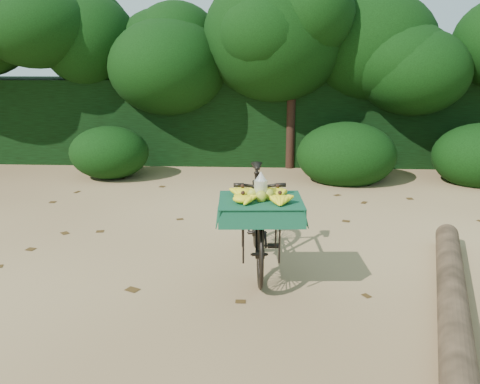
{
  "coord_description": "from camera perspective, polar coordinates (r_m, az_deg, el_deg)",
  "views": [
    {
      "loc": [
        0.02,
        -5.11,
        2.33
      ],
      "look_at": [
        -0.26,
        -0.01,
        0.94
      ],
      "focal_mm": 38.0,
      "sensor_mm": 36.0,
      "label": 1
    }
  ],
  "objects": [
    {
      "name": "ground",
      "position": [
        5.62,
        2.65,
        -9.25
      ],
      "size": [
        80.0,
        80.0,
        0.0
      ],
      "primitive_type": "plane",
      "color": "tan",
      "rests_on": "ground"
    },
    {
      "name": "vendor_bicycle",
      "position": [
        5.63,
        2.0,
        -2.84
      ],
      "size": [
        0.86,
        1.92,
        1.14
      ],
      "rotation": [
        0.0,
        0.0,
        0.07
      ],
      "color": "black",
      "rests_on": "ground"
    },
    {
      "name": "fallen_log",
      "position": [
        5.18,
        22.75,
        -11.11
      ],
      "size": [
        1.36,
        3.68,
        0.27
      ],
      "primitive_type": "cylinder",
      "rotation": [
        1.57,
        0.0,
        -0.3
      ],
      "color": "brown",
      "rests_on": "ground"
    },
    {
      "name": "hedge_backdrop",
      "position": [
        11.5,
        3.01,
        8.11
      ],
      "size": [
        26.0,
        1.8,
        1.8
      ],
      "primitive_type": "cube",
      "color": "black",
      "rests_on": "ground"
    },
    {
      "name": "tree_row",
      "position": [
        10.64,
        -0.52,
        13.49
      ],
      "size": [
        14.5,
        2.0,
        4.0
      ],
      "primitive_type": null,
      "color": "black",
      "rests_on": "ground"
    },
    {
      "name": "bush_clumps",
      "position": [
        9.61,
        5.92,
        3.91
      ],
      "size": [
        8.8,
        1.7,
        0.9
      ],
      "primitive_type": null,
      "color": "black",
      "rests_on": "ground"
    },
    {
      "name": "leaf_litter",
      "position": [
        6.22,
        2.71,
        -6.72
      ],
      "size": [
        7.0,
        7.3,
        0.01
      ],
      "primitive_type": null,
      "color": "#442E12",
      "rests_on": "ground"
    }
  ]
}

